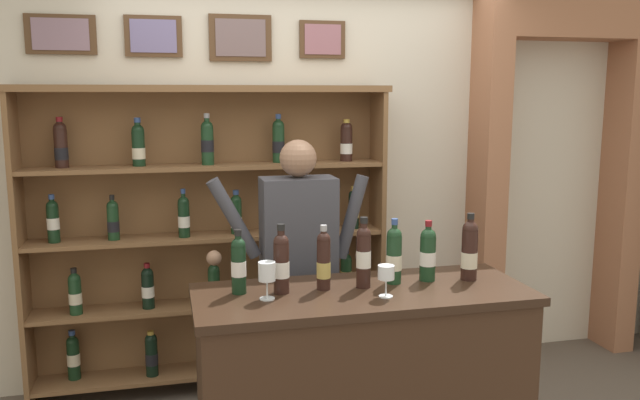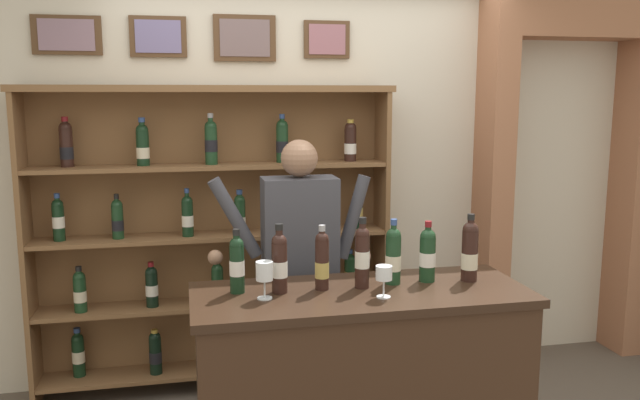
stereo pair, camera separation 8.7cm
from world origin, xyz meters
TOP-DOWN VIEW (x-y plane):
  - back_wall at (-0.00, 1.42)m, footprint 12.00×0.19m
  - wine_shelf at (-0.62, 1.22)m, footprint 2.24×0.30m
  - archway_doorway at (1.79, 1.29)m, footprint 1.23×0.45m
  - tasting_counter at (-0.00, -0.00)m, footprint 1.57×0.62m
  - shopkeeper at (-0.18, 0.60)m, footprint 0.90×0.22m
  - tasting_bottle_super_tuscan at (-0.57, 0.09)m, footprint 0.07×0.07m
  - tasting_bottle_rosso at (-0.38, 0.05)m, footprint 0.07×0.07m
  - tasting_bottle_prosecco at (-0.17, 0.06)m, footprint 0.07×0.07m
  - tasting_bottle_riserva at (0.02, 0.05)m, footprint 0.07×0.07m
  - tasting_bottle_chianti at (0.18, 0.08)m, footprint 0.08×0.08m
  - tasting_bottle_vin_santo at (0.36, 0.08)m, footprint 0.08×0.08m
  - tasting_bottle_brunello at (0.56, 0.05)m, footprint 0.08×0.08m
  - wine_glass_center at (-0.45, -0.03)m, footprint 0.08×0.08m
  - wine_glass_left at (0.07, -0.12)m, footprint 0.07×0.07m

SIDE VIEW (x-z plane):
  - tasting_counter at x=0.00m, z-range 0.00..0.96m
  - shopkeeper at x=-0.18m, z-range 0.19..1.81m
  - wine_shelf at x=-0.62m, z-range 0.06..1.97m
  - wine_glass_left at x=0.07m, z-range 0.99..1.14m
  - wine_glass_center at x=-0.45m, z-range 0.99..1.16m
  - tasting_bottle_vin_santo at x=0.36m, z-range 0.95..1.24m
  - tasting_bottle_prosecco at x=-0.17m, z-range 0.94..1.25m
  - tasting_bottle_super_tuscan at x=-0.57m, z-range 0.95..1.25m
  - tasting_bottle_chianti at x=0.18m, z-range 0.94..1.26m
  - tasting_bottle_rosso at x=-0.38m, z-range 0.94..1.27m
  - tasting_bottle_brunello at x=0.56m, z-range 0.94..1.27m
  - tasting_bottle_riserva at x=0.02m, z-range 0.95..1.29m
  - archway_doorway at x=1.79m, z-range 0.17..2.75m
  - back_wall at x=0.00m, z-range 0.00..3.14m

